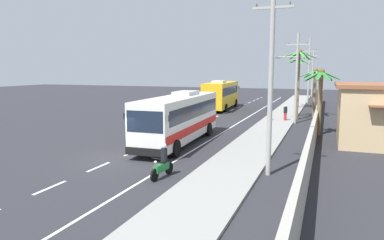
% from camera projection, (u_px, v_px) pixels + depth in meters
% --- Properties ---
extents(ground_plane, '(160.00, 160.00, 0.00)m').
position_uv_depth(ground_plane, '(118.00, 158.00, 20.95)').
color(ground_plane, '#28282D').
extents(sidewalk_kerb, '(3.20, 90.00, 0.14)m').
position_uv_depth(sidewalk_kerb, '(263.00, 135.00, 27.82)').
color(sidewalk_kerb, gray).
rests_on(sidewalk_kerb, ground).
extents(lane_markings, '(3.50, 71.00, 0.01)m').
position_uv_depth(lane_markings, '(221.00, 124.00, 33.86)').
color(lane_markings, white).
rests_on(lane_markings, ground).
extents(boundary_wall, '(0.24, 60.00, 1.95)m').
position_uv_depth(boundary_wall, '(317.00, 120.00, 30.06)').
color(boundary_wall, '#9E998E').
rests_on(boundary_wall, ground).
extents(coach_bus_foreground, '(3.16, 11.25, 3.60)m').
position_uv_depth(coach_bus_foreground, '(180.00, 117.00, 25.10)').
color(coach_bus_foreground, silver).
rests_on(coach_bus_foreground, ground).
extents(coach_bus_far_lane, '(3.53, 11.03, 3.78)m').
position_uv_depth(coach_bus_far_lane, '(221.00, 94.00, 46.45)').
color(coach_bus_far_lane, gold).
rests_on(coach_bus_far_lane, ground).
extents(motorcycle_beside_bus, '(0.56, 1.96, 1.66)m').
position_uv_depth(motorcycle_beside_bus, '(163.00, 164.00, 17.23)').
color(motorcycle_beside_bus, black).
rests_on(motorcycle_beside_bus, ground).
extents(pedestrian_near_kerb, '(0.36, 0.36, 1.68)m').
position_uv_depth(pedestrian_near_kerb, '(268.00, 111.00, 35.48)').
color(pedestrian_near_kerb, gold).
rests_on(pedestrian_near_kerb, sidewalk_kerb).
extents(pedestrian_midwalk, '(0.36, 0.36, 1.54)m').
position_uv_depth(pedestrian_midwalk, '(285.00, 112.00, 35.46)').
color(pedestrian_midwalk, red).
rests_on(pedestrian_midwalk, sidewalk_kerb).
extents(utility_pole_nearest, '(1.92, 0.24, 9.07)m').
position_uv_depth(utility_pole_nearest, '(271.00, 79.00, 17.04)').
color(utility_pole_nearest, '#9E9E99').
rests_on(utility_pole_nearest, ground).
extents(utility_pole_mid, '(3.04, 0.24, 8.55)m').
position_uv_depth(utility_pole_mid, '(296.00, 76.00, 33.85)').
color(utility_pole_mid, '#9E9E99').
rests_on(utility_pole_mid, ground).
extents(utility_pole_far, '(3.10, 0.24, 9.60)m').
position_uv_depth(utility_pole_far, '(308.00, 70.00, 50.39)').
color(utility_pole_far, '#9E9E99').
rests_on(utility_pole_far, ground).
extents(utility_pole_distant, '(2.96, 0.24, 8.57)m').
position_uv_depth(utility_pole_distant, '(312.00, 72.00, 67.20)').
color(utility_pole_distant, '#9E9E99').
rests_on(utility_pole_distant, ground).
extents(palm_nearest, '(3.63, 3.33, 7.23)m').
position_uv_depth(palm_nearest, '(299.00, 66.00, 36.34)').
color(palm_nearest, brown).
rests_on(palm_nearest, ground).
extents(palm_second, '(3.07, 3.11, 6.82)m').
position_uv_depth(palm_second, '(298.00, 73.00, 46.78)').
color(palm_second, brown).
rests_on(palm_second, ground).
extents(palm_third, '(3.72, 3.57, 5.29)m').
position_uv_depth(palm_third, '(315.00, 82.00, 38.86)').
color(palm_third, brown).
rests_on(palm_third, ground).
extents(palm_fourth, '(2.89, 2.94, 5.28)m').
position_uv_depth(palm_fourth, '(320.00, 89.00, 27.78)').
color(palm_fourth, brown).
rests_on(palm_fourth, ground).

